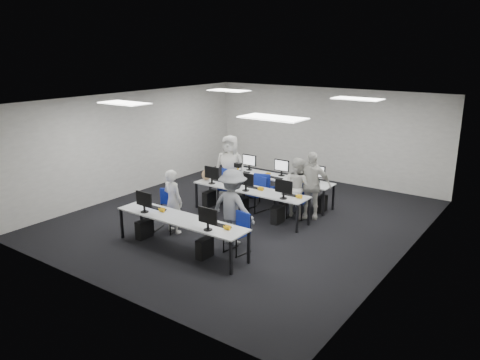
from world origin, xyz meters
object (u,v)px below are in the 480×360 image
Objects in this scene: chair_2 at (228,194)px; student_0 at (173,201)px; desk_mid at (250,191)px; chair_4 at (297,207)px; desk_front at (181,220)px; student_2 at (230,167)px; chair_5 at (233,191)px; chair_3 at (256,200)px; chair_0 at (166,218)px; chair_1 at (237,240)px; photographer at (233,207)px; student_1 at (297,187)px; student_3 at (311,185)px; chair_6 at (264,196)px; chair_7 at (299,206)px.

chair_2 is 0.59× the size of student_0.
chair_4 is (1.04, 0.64, -0.41)m from desk_mid.
student_2 is at bearing 110.32° from desk_front.
chair_5 reaches higher than desk_front.
desk_mid is 0.61m from chair_3.
desk_front is 1.28m from chair_0.
chair_1 is 0.51× the size of photographer.
student_1 is 2.37m from photographer.
student_3 is (2.59, -0.06, -0.06)m from student_2.
student_3 is (1.41, -0.04, 0.56)m from chair_6.
student_1 is (2.05, 0.25, 0.49)m from chair_2.
student_0 is (-1.90, 0.06, 0.49)m from chair_1.
student_1 is 2.30m from student_2.
chair_2 is 2.78m from photographer.
student_1 is at bearing 35.10° from desk_mid.
desk_front is 3.49m from chair_6.
chair_5 is 0.57× the size of photographer.
chair_3 is 0.93× the size of chair_6.
chair_7 is at bearing 89.16° from chair_4.
chair_2 is at bearing -168.96° from chair_3.
student_1 is at bearing 100.36° from chair_1.
chair_7 is 0.54× the size of student_0.
chair_7 is at bearing 38.45° from desk_mid.
chair_1 is 2.74m from student_1.
student_3 is at bearing -122.89° from student_0.
student_2 reaches higher than student_1.
desk_front is 3.28× the size of chair_0.
student_2 is (-2.33, 0.25, 0.65)m from chair_4.
chair_5 reaches higher than chair_4.
chair_3 is at bearing -149.11° from chair_7.
chair_6 is at bearing -70.69° from photographer.
chair_1 is at bearing -65.98° from chair_2.
student_1 is at bearing -83.18° from chair_7.
student_3 is at bearing -141.35° from student_1.
chair_3 is 1.17m from chair_7.
chair_5 reaches higher than chair_7.
chair_4 is at bearing -167.20° from student_3.
photographer is at bearing 146.39° from chair_1.
chair_0 is 1.08× the size of chair_3.
student_3 is (2.36, 0.37, 0.58)m from chair_2.
student_0 is at bearing -101.90° from chair_2.
chair_2 is 0.52× the size of student_3.
chair_3 reaches higher than chair_2.
chair_7 is at bearing 35.08° from chair_0.
chair_3 is at bearing -102.04° from student_0.
student_1 is (-0.04, 0.06, 0.50)m from chair_4.
chair_2 is 2.45m from student_3.
chair_5 is 0.96m from chair_6.
student_0 is (0.20, 0.04, 0.45)m from chair_0.
student_2 is 1.07× the size of student_3.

